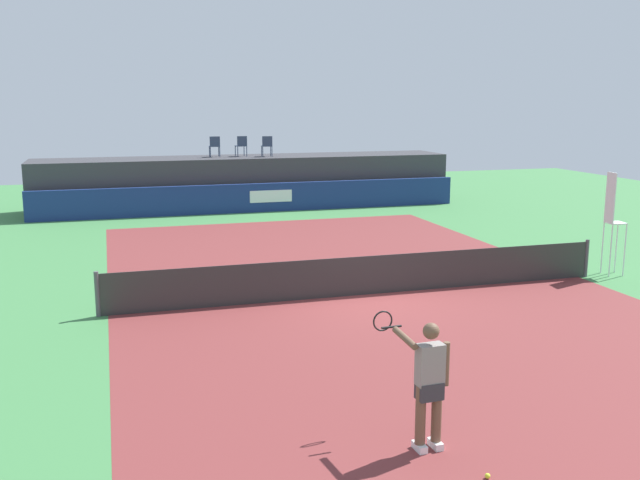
% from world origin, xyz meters
% --- Properties ---
extents(ground_plane, '(48.00, 48.00, 0.00)m').
position_xyz_m(ground_plane, '(0.00, 3.00, 0.00)').
color(ground_plane, '#3D7A42').
extents(court_inner, '(12.00, 22.00, 0.00)m').
position_xyz_m(court_inner, '(0.00, 0.00, 0.00)').
color(court_inner, maroon).
rests_on(court_inner, ground).
extents(sponsor_wall, '(18.00, 0.22, 1.20)m').
position_xyz_m(sponsor_wall, '(0.00, 13.50, 0.60)').
color(sponsor_wall, navy).
rests_on(sponsor_wall, ground).
extents(spectator_platform, '(18.00, 2.80, 2.20)m').
position_xyz_m(spectator_platform, '(0.00, 15.30, 1.10)').
color(spectator_platform, '#38383D').
rests_on(spectator_platform, ground).
extents(spectator_chair_far_left, '(0.45, 0.45, 0.89)m').
position_xyz_m(spectator_chair_far_left, '(-1.33, 15.39, 2.69)').
color(spectator_chair_far_left, '#2D3D56').
rests_on(spectator_chair_far_left, spectator_platform).
extents(spectator_chair_left, '(0.48, 0.48, 0.89)m').
position_xyz_m(spectator_chair_left, '(-0.17, 15.33, 2.69)').
color(spectator_chair_left, '#2D3D56').
rests_on(spectator_chair_left, spectator_platform).
extents(spectator_chair_center, '(0.47, 0.47, 0.89)m').
position_xyz_m(spectator_chair_center, '(0.89, 14.95, 2.69)').
color(spectator_chair_center, '#2D3D56').
rests_on(spectator_chair_center, spectator_platform).
extents(umpire_chair, '(0.49, 0.49, 2.76)m').
position_xyz_m(umpire_chair, '(6.93, 0.01, 1.59)').
color(umpire_chair, white).
rests_on(umpire_chair, ground).
extents(tennis_net, '(12.40, 0.02, 0.95)m').
position_xyz_m(tennis_net, '(0.00, 0.00, 0.47)').
color(tennis_net, '#2D2D2D').
rests_on(tennis_net, ground).
extents(net_post_near, '(0.10, 0.10, 1.00)m').
position_xyz_m(net_post_near, '(-6.20, 0.00, 0.50)').
color(net_post_near, '#4C4C51').
rests_on(net_post_near, ground).
extents(net_post_far, '(0.10, 0.10, 1.00)m').
position_xyz_m(net_post_far, '(6.20, 0.00, 0.50)').
color(net_post_far, '#4C4C51').
rests_on(net_post_far, ground).
extents(tennis_player, '(0.73, 1.13, 1.77)m').
position_xyz_m(tennis_player, '(-1.92, -7.50, 0.96)').
color(tennis_player, white).
rests_on(tennis_player, court_inner).
extents(tennis_ball, '(0.07, 0.07, 0.07)m').
position_xyz_m(tennis_ball, '(-1.53, -8.45, 0.04)').
color(tennis_ball, '#D8EA33').
rests_on(tennis_ball, court_inner).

